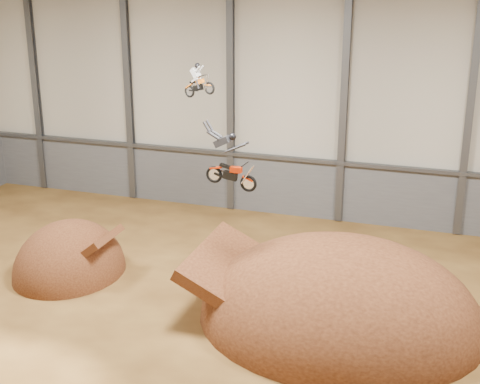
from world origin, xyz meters
name	(u,v)px	position (x,y,z in m)	size (l,w,h in m)	color
floor	(190,336)	(0.00, 0.00, 0.00)	(40.00, 40.00, 0.00)	#533516
back_wall	(287,99)	(0.00, 15.00, 7.00)	(40.00, 0.10, 14.00)	beige
lower_band_back	(284,186)	(0.00, 14.90, 1.75)	(39.80, 0.18, 3.50)	#5A5C62
steel_rail	(284,158)	(0.00, 14.75, 3.55)	(39.80, 0.35, 0.20)	#47494F
steel_column_0	(35,85)	(-16.67, 14.80, 7.00)	(0.40, 0.36, 13.90)	#47494F
steel_column_1	(128,90)	(-10.00, 14.80, 7.00)	(0.40, 0.36, 13.90)	#47494F
steel_column_2	(231,96)	(-3.33, 14.80, 7.00)	(0.40, 0.36, 13.90)	#47494F
steel_column_3	(344,103)	(3.33, 14.80, 7.00)	(0.40, 0.36, 13.90)	#47494F
steel_column_4	(470,111)	(10.00, 14.80, 7.00)	(0.40, 0.36, 13.90)	#47494F
takeoff_ramp	(70,273)	(-7.80, 3.65, 0.00)	(5.18, 5.98, 5.18)	#3E1D0F
landing_ramp	(339,320)	(5.49, 3.14, 0.00)	(11.89, 10.52, 6.86)	#3E1D0F
fmx_rider_a	(200,78)	(-2.02, 6.74, 9.30)	(1.81, 0.69, 1.64)	orange
fmx_rider_b	(230,157)	(0.74, 2.91, 6.78)	(2.98, 0.85, 2.55)	red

